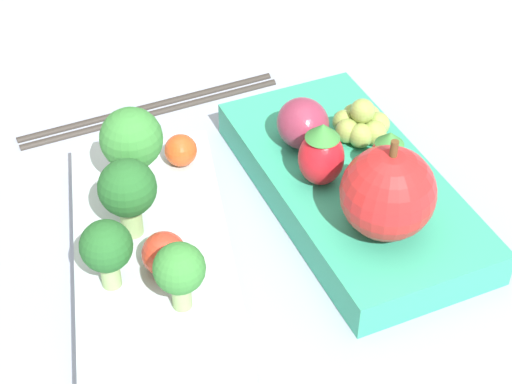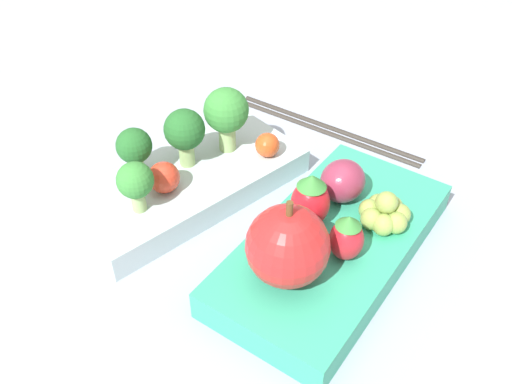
% 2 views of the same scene
% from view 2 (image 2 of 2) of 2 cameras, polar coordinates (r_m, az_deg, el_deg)
% --- Properties ---
extents(ground_plane, '(4.00, 4.00, 0.00)m').
position_cam_2_polar(ground_plane, '(0.49, -0.11, -2.88)').
color(ground_plane, '#939EB2').
extents(bento_box_savoury, '(0.22, 0.13, 0.02)m').
position_cam_2_polar(bento_box_savoury, '(0.51, -6.76, 0.86)').
color(bento_box_savoury, silver).
rests_on(bento_box_savoury, ground_plane).
extents(bento_box_fruit, '(0.23, 0.12, 0.03)m').
position_cam_2_polar(bento_box_fruit, '(0.45, 7.66, -5.41)').
color(bento_box_fruit, '#33A87F').
rests_on(bento_box_fruit, ground_plane).
extents(broccoli_floret_0, '(0.04, 0.04, 0.06)m').
position_cam_2_polar(broccoli_floret_0, '(0.51, -2.99, 7.95)').
color(broccoli_floret_0, '#93B770').
rests_on(broccoli_floret_0, bento_box_savoury).
extents(broccoli_floret_1, '(0.04, 0.04, 0.05)m').
position_cam_2_polar(broccoli_floret_1, '(0.49, -7.31, 5.93)').
color(broccoli_floret_1, '#93B770').
rests_on(broccoli_floret_1, bento_box_savoury).
extents(broccoli_floret_2, '(0.03, 0.03, 0.05)m').
position_cam_2_polar(broccoli_floret_2, '(0.49, -12.08, 4.38)').
color(broccoli_floret_2, '#93B770').
rests_on(broccoli_floret_2, bento_box_savoury).
extents(broccoli_floret_3, '(0.03, 0.03, 0.05)m').
position_cam_2_polar(broccoli_floret_3, '(0.46, -11.97, 1.00)').
color(broccoli_floret_3, '#93B770').
rests_on(broccoli_floret_3, bento_box_savoury).
extents(cherry_tomato_0, '(0.02, 0.02, 0.02)m').
position_cam_2_polar(cherry_tomato_0, '(0.52, 1.14, 4.72)').
color(cherry_tomato_0, '#DB4C1E').
rests_on(cherry_tomato_0, bento_box_savoury).
extents(cherry_tomato_1, '(0.03, 0.03, 0.03)m').
position_cam_2_polar(cherry_tomato_1, '(0.48, -9.19, 1.45)').
color(cherry_tomato_1, red).
rests_on(cherry_tomato_1, bento_box_savoury).
extents(apple, '(0.06, 0.06, 0.07)m').
position_cam_2_polar(apple, '(0.39, 3.18, -5.43)').
color(apple, red).
rests_on(apple, bento_box_fruit).
extents(strawberry_0, '(0.03, 0.03, 0.05)m').
position_cam_2_polar(strawberry_0, '(0.44, 5.46, -0.82)').
color(strawberry_0, red).
rests_on(strawberry_0, bento_box_fruit).
extents(strawberry_1, '(0.03, 0.03, 0.04)m').
position_cam_2_polar(strawberry_1, '(0.42, 9.06, -4.50)').
color(strawberry_1, red).
rests_on(strawberry_1, bento_box_fruit).
extents(plum, '(0.04, 0.04, 0.04)m').
position_cam_2_polar(plum, '(0.47, 8.67, 1.10)').
color(plum, '#892D47').
rests_on(plum, bento_box_fruit).
extents(grape_cluster, '(0.04, 0.04, 0.03)m').
position_cam_2_polar(grape_cluster, '(0.46, 12.73, -2.05)').
color(grape_cluster, '#8EA84C').
rests_on(grape_cluster, bento_box_fruit).
extents(chopsticks_pair, '(0.03, 0.21, 0.01)m').
position_cam_2_polar(chopsticks_pair, '(0.60, 7.10, 6.39)').
color(chopsticks_pair, '#332D28').
rests_on(chopsticks_pair, ground_plane).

